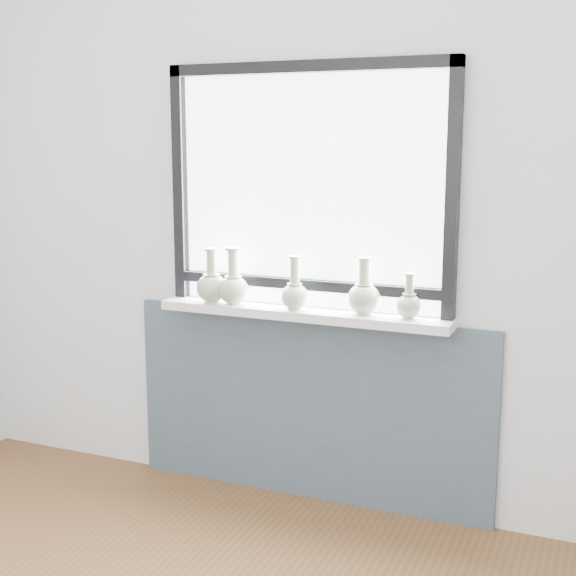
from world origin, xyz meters
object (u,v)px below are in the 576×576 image
at_px(vase_a, 212,285).
at_px(vase_c, 295,293).
at_px(vase_d, 364,295).
at_px(windowsill, 302,313).
at_px(vase_e, 409,304).
at_px(vase_b, 233,286).

xyz_separation_m(vase_a, vase_c, (0.40, 0.00, -0.00)).
bearing_deg(vase_d, windowsill, -178.68).
bearing_deg(vase_d, vase_e, -1.72).
distance_m(windowsill, vase_e, 0.48).
bearing_deg(vase_b, vase_e, 1.45).
bearing_deg(windowsill, vase_d, 1.32).
xyz_separation_m(vase_b, vase_d, (0.60, 0.03, -0.00)).
bearing_deg(vase_a, vase_e, 1.67).
relative_size(windowsill, vase_d, 5.47).
xyz_separation_m(vase_a, vase_e, (0.90, 0.03, -0.02)).
xyz_separation_m(windowsill, vase_a, (-0.43, -0.03, 0.10)).
height_order(vase_b, vase_e, vase_b).
relative_size(vase_a, vase_e, 1.31).
bearing_deg(windowsill, vase_c, -139.89).
bearing_deg(vase_e, vase_d, 178.28).
distance_m(vase_b, vase_e, 0.80).
relative_size(vase_d, vase_e, 1.28).
relative_size(vase_c, vase_e, 1.24).
bearing_deg(vase_c, vase_b, 179.41).
relative_size(windowsill, vase_e, 7.00).
height_order(windowsill, vase_c, vase_c).
height_order(vase_a, vase_b, vase_b).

